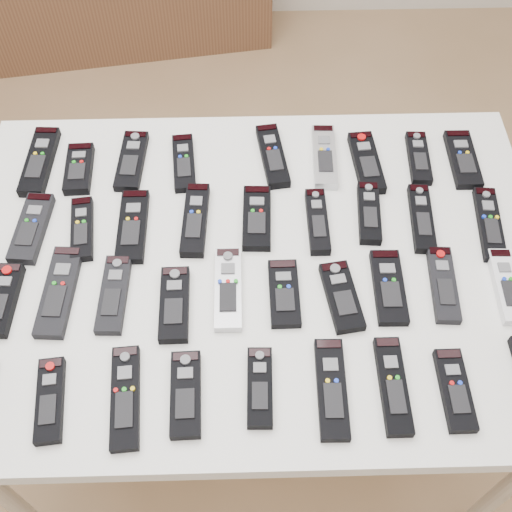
{
  "coord_description": "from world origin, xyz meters",
  "views": [
    {
      "loc": [
        0.1,
        -0.78,
        1.9
      ],
      "look_at": [
        0.12,
        -0.01,
        0.8
      ],
      "focal_mm": 45.0,
      "sensor_mm": 36.0,
      "label": 1
    }
  ],
  "objects_px": {
    "remote_13": "(257,218)",
    "remote_27": "(506,286)",
    "remote_23": "(284,293)",
    "remote_29": "(50,400)",
    "remote_12": "(195,220)",
    "remote_26": "(443,284)",
    "remote_30": "(125,397)",
    "remote_32": "(260,387)",
    "remote_7": "(419,158)",
    "remote_21": "(174,304)",
    "table": "(256,276)",
    "remote_4": "(273,156)",
    "remote_34": "(393,386)",
    "remote_10": "(82,229)",
    "remote_22": "(228,289)",
    "remote_1": "(79,169)",
    "remote_16": "(422,218)",
    "remote_8": "(463,159)",
    "remote_20": "(114,294)",
    "remote_19": "(59,291)",
    "remote_2": "(132,161)",
    "remote_11": "(133,226)",
    "remote_0": "(40,161)",
    "remote_18": "(2,300)",
    "remote_14": "(318,221)",
    "remote_25": "(389,287)",
    "remote_3": "(184,163)",
    "remote_5": "(324,157)",
    "remote_24": "(342,297)",
    "remote_6": "(366,163)",
    "remote_9": "(32,228)",
    "remote_31": "(186,394)",
    "remote_33": "(332,389)",
    "remote_15": "(369,213)",
    "remote_17": "(489,224)",
    "remote_35": "(455,390)"
  },
  "relations": [
    {
      "from": "remote_18",
      "to": "remote_27",
      "type": "height_order",
      "value": "remote_18"
    },
    {
      "from": "remote_1",
      "to": "remote_30",
      "type": "relative_size",
      "value": 0.72
    },
    {
      "from": "remote_9",
      "to": "remote_20",
      "type": "bearing_deg",
      "value": -36.23
    },
    {
      "from": "remote_22",
      "to": "remote_31",
      "type": "bearing_deg",
      "value": -108.9
    },
    {
      "from": "remote_11",
      "to": "remote_29",
      "type": "bearing_deg",
      "value": -106.36
    },
    {
      "from": "remote_20",
      "to": "remote_31",
      "type": "distance_m",
      "value": 0.27
    },
    {
      "from": "remote_10",
      "to": "remote_22",
      "type": "relative_size",
      "value": 0.86
    },
    {
      "from": "remote_14",
      "to": "remote_26",
      "type": "relative_size",
      "value": 0.95
    },
    {
      "from": "remote_33",
      "to": "remote_15",
      "type": "bearing_deg",
      "value": 74.54
    },
    {
      "from": "remote_4",
      "to": "remote_24",
      "type": "xyz_separation_m",
      "value": [
        0.12,
        -0.39,
        -0.0
      ]
    },
    {
      "from": "remote_21",
      "to": "remote_24",
      "type": "relative_size",
      "value": 1.06
    },
    {
      "from": "remote_8",
      "to": "remote_20",
      "type": "height_order",
      "value": "same"
    },
    {
      "from": "remote_23",
      "to": "remote_22",
      "type": "bearing_deg",
      "value": 172.61
    },
    {
      "from": "remote_16",
      "to": "remote_29",
      "type": "xyz_separation_m",
      "value": [
        -0.75,
        -0.4,
        0.0
      ]
    },
    {
      "from": "remote_0",
      "to": "remote_17",
      "type": "bearing_deg",
      "value": -8.77
    },
    {
      "from": "remote_6",
      "to": "remote_19",
      "type": "relative_size",
      "value": 0.86
    },
    {
      "from": "remote_8",
      "to": "remote_6",
      "type": "bearing_deg",
      "value": -177.83
    },
    {
      "from": "remote_34",
      "to": "remote_27",
      "type": "bearing_deg",
      "value": 38.51
    },
    {
      "from": "remote_10",
      "to": "remote_19",
      "type": "height_order",
      "value": "same"
    },
    {
      "from": "remote_6",
      "to": "remote_25",
      "type": "height_order",
      "value": "remote_6"
    },
    {
      "from": "table",
      "to": "remote_12",
      "type": "height_order",
      "value": "remote_12"
    },
    {
      "from": "remote_7",
      "to": "remote_13",
      "type": "relative_size",
      "value": 0.93
    },
    {
      "from": "remote_2",
      "to": "remote_19",
      "type": "distance_m",
      "value": 0.38
    },
    {
      "from": "remote_13",
      "to": "remote_27",
      "type": "distance_m",
      "value": 0.54
    },
    {
      "from": "remote_2",
      "to": "remote_13",
      "type": "height_order",
      "value": "remote_13"
    },
    {
      "from": "remote_3",
      "to": "remote_18",
      "type": "bearing_deg",
      "value": -138.46
    },
    {
      "from": "remote_27",
      "to": "remote_35",
      "type": "relative_size",
      "value": 1.09
    },
    {
      "from": "remote_23",
      "to": "remote_25",
      "type": "bearing_deg",
      "value": 1.9
    },
    {
      "from": "remote_13",
      "to": "remote_30",
      "type": "bearing_deg",
      "value": -119.42
    },
    {
      "from": "remote_1",
      "to": "remote_16",
      "type": "height_order",
      "value": "remote_1"
    },
    {
      "from": "remote_17",
      "to": "remote_2",
      "type": "bearing_deg",
      "value": 170.64
    },
    {
      "from": "table",
      "to": "remote_4",
      "type": "height_order",
      "value": "remote_4"
    },
    {
      "from": "remote_23",
      "to": "remote_12",
      "type": "bearing_deg",
      "value": 133.5
    },
    {
      "from": "remote_22",
      "to": "remote_24",
      "type": "height_order",
      "value": "remote_24"
    },
    {
      "from": "remote_20",
      "to": "remote_32",
      "type": "relative_size",
      "value": 1.16
    },
    {
      "from": "remote_23",
      "to": "remote_29",
      "type": "distance_m",
      "value": 0.49
    },
    {
      "from": "remote_12",
      "to": "remote_26",
      "type": "xyz_separation_m",
      "value": [
        0.51,
        -0.18,
        -0.0
      ]
    },
    {
      "from": "remote_1",
      "to": "remote_4",
      "type": "distance_m",
      "value": 0.45
    },
    {
      "from": "remote_27",
      "to": "remote_34",
      "type": "xyz_separation_m",
      "value": [
        -0.26,
        -0.21,
        0.0
      ]
    },
    {
      "from": "remote_12",
      "to": "remote_13",
      "type": "bearing_deg",
      "value": 4.07
    },
    {
      "from": "remote_5",
      "to": "remote_31",
      "type": "height_order",
      "value": "same"
    },
    {
      "from": "remote_30",
      "to": "remote_32",
      "type": "xyz_separation_m",
      "value": [
        0.25,
        0.01,
        0.0
      ]
    },
    {
      "from": "remote_25",
      "to": "remote_32",
      "type": "relative_size",
      "value": 1.13
    },
    {
      "from": "remote_0",
      "to": "remote_19",
      "type": "relative_size",
      "value": 0.97
    },
    {
      "from": "remote_19",
      "to": "remote_21",
      "type": "xyz_separation_m",
      "value": [
        0.24,
        -0.04,
        0.0
      ]
    },
    {
      "from": "remote_5",
      "to": "remote_27",
      "type": "xyz_separation_m",
      "value": [
        0.34,
        -0.37,
        -0.0
      ]
    },
    {
      "from": "remote_3",
      "to": "remote_5",
      "type": "xyz_separation_m",
      "value": [
        0.33,
        0.01,
        0.0
      ]
    },
    {
      "from": "remote_10",
      "to": "remote_22",
      "type": "distance_m",
      "value": 0.36
    },
    {
      "from": "remote_7",
      "to": "remote_21",
      "type": "height_order",
      "value": "remote_21"
    },
    {
      "from": "remote_11",
      "to": "remote_13",
      "type": "relative_size",
      "value": 1.13
    }
  ]
}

